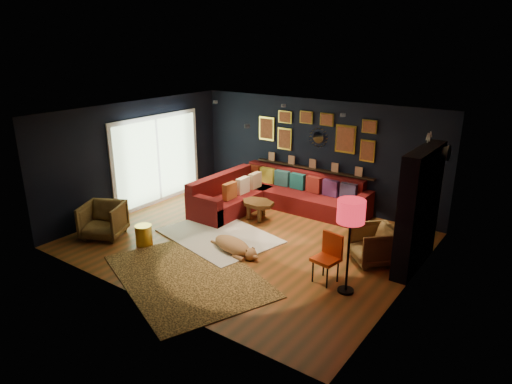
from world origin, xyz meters
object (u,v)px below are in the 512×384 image
Objects in this scene: coffee_table at (258,205)px; floor_lamp at (351,216)px; gold_stool at (144,235)px; armchair_left at (103,219)px; orange_chair at (329,254)px; sectional at (272,196)px; dog at (232,242)px; pouf at (242,198)px; armchair_right at (374,243)px.

coffee_table is 0.53× the size of floor_lamp.
floor_lamp is (3.00, -1.72, 0.99)m from coffee_table.
coffee_table is at bearing 66.18° from gold_stool.
armchair_left is 5.22m from floor_lamp.
gold_stool is 0.49× the size of orange_chair.
sectional is 3.56m from orange_chair.
floor_lamp is at bearing -29.87° from coffee_table.
coffee_table is at bearing 158.42° from orange_chair.
sectional is 8.16× the size of gold_stool.
sectional is 4.11m from floor_lamp.
gold_stool is 0.33× the size of dog.
dog is (-2.00, -0.11, -0.28)m from orange_chair.
gold_stool is (-0.27, -2.88, -0.01)m from pouf.
sectional is at bearing 98.95° from coffee_table.
armchair_left is at bearing -111.97° from pouf.
sectional reaches higher than pouf.
coffee_table is 0.93m from pouf.
sectional is 4.20× the size of armchair_left.
pouf is 0.66× the size of orange_chair.
armchair_right is at bearing 26.21° from gold_stool.
floor_lamp is (0.05, -1.26, 0.96)m from armchair_right.
coffee_table is 3.36m from armchair_left.
armchair_left reaches higher than gold_stool.
sectional is 3.29m from armchair_right.
sectional is 6.05× the size of pouf.
pouf is at bearing 134.16° from dog.
sectional reaches higher than armchair_left.
armchair_right is (2.95, -0.46, 0.03)m from coffee_table.
sectional is at bearing 141.55° from floor_lamp.
sectional reaches higher than dog.
pouf is 3.86m from armchair_right.
sectional is 0.76m from coffee_table.
coffee_table is at bearing -81.05° from sectional.
armchair_right is 1.59m from floor_lamp.
pouf is 0.69× the size of armchair_left.
coffee_table is 1.00× the size of orange_chair.
gold_stool is at bearing -109.39° from armchair_right.
floor_lamp reaches higher than sectional.
sectional is at bearing 32.99° from armchair_left.
pouf is at bearing 158.96° from orange_chair.
sectional is at bearing 149.00° from orange_chair.
armchair_left is 1.02m from gold_stool.
coffee_table is 2.03× the size of gold_stool.
floor_lamp is (3.80, -2.16, 1.13)m from pouf.
gold_stool is at bearing -170.04° from floor_lamp.
pouf is at bearing 40.62° from armchair_left.
sectional is 4.45× the size of armchair_right.
orange_chair is at bearing -63.92° from armchair_right.
armchair_left is at bearing -148.56° from dog.
armchair_right is at bearing -8.81° from coffee_table.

